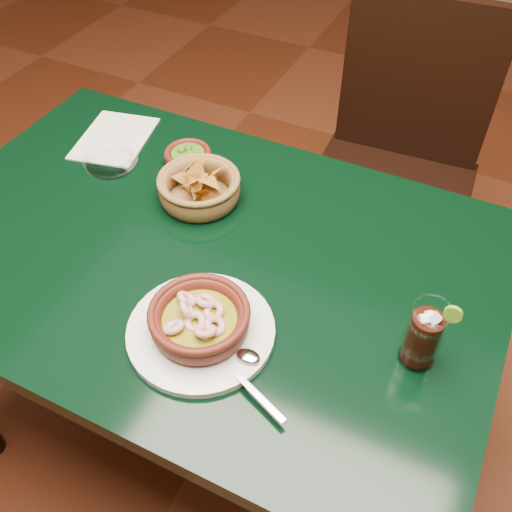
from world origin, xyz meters
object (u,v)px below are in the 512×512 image
at_px(dining_chair, 395,167).
at_px(shrimp_plate, 200,322).
at_px(chip_basket, 199,188).
at_px(dining_table, 201,280).
at_px(cola_drink, 424,335).

distance_m(dining_chair, shrimp_plate, 0.93).
height_order(dining_chair, chip_basket, dining_chair).
distance_m(dining_table, cola_drink, 0.49).
height_order(dining_table, cola_drink, cola_drink).
distance_m(shrimp_plate, chip_basket, 0.36).
height_order(dining_table, shrimp_plate, shrimp_plate).
relative_size(dining_chair, chip_basket, 4.68).
xyz_separation_m(shrimp_plate, chip_basket, (-0.18, 0.31, 0.00)).
distance_m(shrimp_plate, cola_drink, 0.37).
height_order(dining_chair, shrimp_plate, dining_chair).
relative_size(dining_chair, cola_drink, 6.51).
relative_size(dining_table, cola_drink, 7.92).
relative_size(dining_table, dining_chair, 1.22).
bearing_deg(dining_chair, chip_basket, -117.78).
relative_size(shrimp_plate, cola_drink, 2.20).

